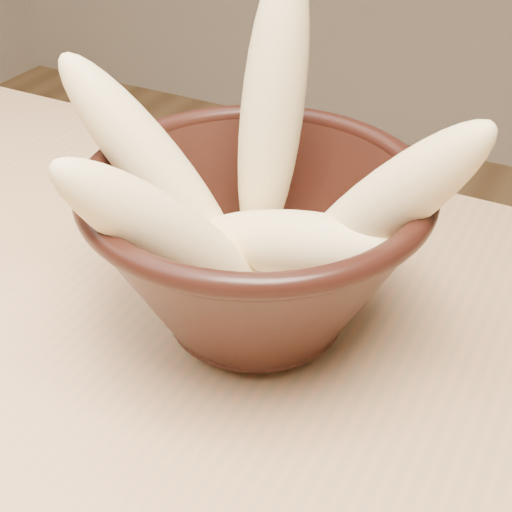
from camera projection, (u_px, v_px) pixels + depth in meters
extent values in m
cube|color=tan|center=(113.00, 493.00, 0.41)|extent=(1.20, 0.80, 0.04)
cylinder|color=black|center=(256.00, 318.00, 0.50)|extent=(0.10, 0.10, 0.01)
cylinder|color=black|center=(256.00, 292.00, 0.49)|extent=(0.10, 0.10, 0.01)
torus|color=black|center=(256.00, 184.00, 0.44)|extent=(0.22, 0.22, 0.02)
cylinder|color=#FFEFCD|center=(256.00, 280.00, 0.48)|extent=(0.13, 0.13, 0.02)
ellipsoid|color=#F3D18F|center=(272.00, 111.00, 0.46)|extent=(0.04, 0.08, 0.20)
ellipsoid|color=#F3D18F|center=(153.00, 166.00, 0.46)|extent=(0.15, 0.06, 0.16)
ellipsoid|color=#F3D18F|center=(379.00, 211.00, 0.42)|extent=(0.14, 0.05, 0.16)
ellipsoid|color=#F3D18F|center=(291.00, 243.00, 0.44)|extent=(0.15, 0.04, 0.07)
ellipsoid|color=#F3D18F|center=(167.00, 234.00, 0.41)|extent=(0.12, 0.14, 0.15)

